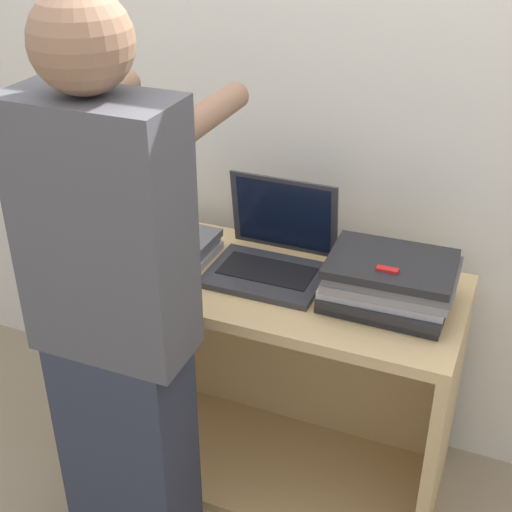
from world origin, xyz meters
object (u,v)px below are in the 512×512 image
Objects in this scene: person at (117,332)px; laptop_stack_right at (389,282)px; laptop_stack_left at (156,246)px; laptop_open at (272,255)px.

laptop_stack_right is at bearing 40.39° from person.
laptop_stack_left is 0.53m from person.
laptop_stack_right reaches higher than laptop_stack_left.
laptop_open is 0.96× the size of laptop_stack_left.
person is (-0.21, -0.55, 0.02)m from laptop_open.
laptop_stack_right is at bearing 0.33° from laptop_stack_left.
laptop_open is at bearing 69.02° from person.
laptop_stack_left is at bearing -171.95° from laptop_open.
laptop_open is 0.59m from person.
laptop_open reaches higher than laptop_stack_right.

